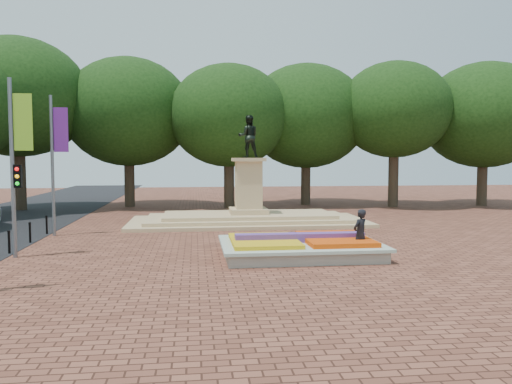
{
  "coord_description": "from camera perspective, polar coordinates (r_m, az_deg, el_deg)",
  "views": [
    {
      "loc": [
        -3.14,
        -21.39,
        3.94
      ],
      "look_at": [
        -0.12,
        3.32,
        2.2
      ],
      "focal_mm": 35.0,
      "sensor_mm": 36.0,
      "label": 1
    }
  ],
  "objects": [
    {
      "name": "ground",
      "position": [
        21.98,
        1.37,
        -6.33
      ],
      "size": [
        90.0,
        90.0,
        0.0
      ],
      "primitive_type": "plane",
      "color": "brown",
      "rests_on": "ground"
    },
    {
      "name": "tree_row_back",
      "position": [
        39.87,
        0.95,
        7.93
      ],
      "size": [
        44.8,
        8.8,
        10.43
      ],
      "color": "#32271B",
      "rests_on": "ground"
    },
    {
      "name": "monument",
      "position": [
        29.72,
        -0.87,
        -1.91
      ],
      "size": [
        14.0,
        6.0,
        6.4
      ],
      "color": "tan",
      "rests_on": "ground"
    },
    {
      "name": "pedestrian",
      "position": [
        20.03,
        11.81,
        -4.66
      ],
      "size": [
        0.83,
        0.77,
        1.91
      ],
      "primitive_type": "imported",
      "rotation": [
        0.0,
        0.0,
        3.75
      ],
      "color": "black",
      "rests_on": "ground"
    },
    {
      "name": "flower_bed",
      "position": [
        20.16,
        5.11,
        -6.2
      ],
      "size": [
        6.3,
        4.3,
        0.91
      ],
      "color": "gray",
      "rests_on": "ground"
    },
    {
      "name": "banner_poles",
      "position": [
        21.25,
        -26.07,
        3.42
      ],
      "size": [
        0.88,
        11.17,
        7.0
      ],
      "color": "slate",
      "rests_on": "ground"
    }
  ]
}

